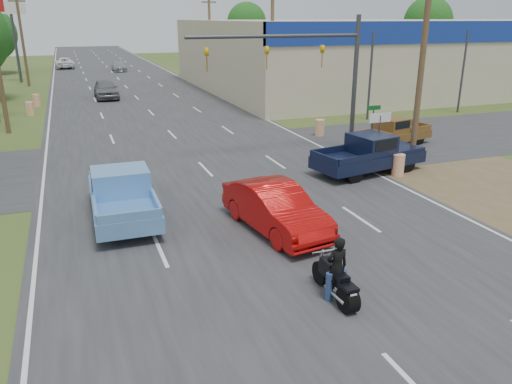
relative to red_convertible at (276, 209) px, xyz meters
name	(u,v)px	position (x,y,z in m)	size (l,w,h in m)	color
main_road	(137,98)	(-0.36, 31.82, -0.79)	(15.00, 180.00, 0.02)	#2D2D30
cross_road	(195,159)	(-0.36, 9.82, -0.79)	(120.00, 10.00, 0.02)	#2D2D30
dirt_verge	(481,181)	(10.64, 1.82, -0.79)	(8.00, 18.00, 0.01)	brown
big_box_store	(432,52)	(31.64, 31.75, 2.51)	(50.00, 28.10, 6.60)	#B7A88C
utility_pole_1	(423,53)	(9.14, 4.82, 4.52)	(2.00, 0.28, 10.00)	#4C3823
utility_pole_2	(272,38)	(9.14, 22.82, 4.52)	(2.00, 0.28, 10.00)	#4C3823
utility_pole_3	(210,32)	(9.14, 40.82, 4.52)	(2.00, 0.28, 10.00)	#4C3823
utility_pole_6	(21,33)	(-9.86, 43.82, 4.52)	(2.00, 0.28, 10.00)	#4C3823
tree_3	(428,21)	(54.64, 61.82, 5.40)	(8.40, 8.40, 10.40)	#422D19
tree_5	(247,22)	(29.64, 86.82, 5.09)	(7.98, 7.98, 9.88)	#422D19
barrel_0	(398,165)	(7.64, 3.82, -0.30)	(0.56, 0.56, 1.00)	orange
barrel_1	(320,128)	(8.04, 12.32, -0.30)	(0.56, 0.56, 1.00)	orange
barrel_2	(30,109)	(-8.86, 25.82, -0.30)	(0.56, 0.56, 1.00)	orange
barrel_3	(37,100)	(-8.56, 29.82, -0.30)	(0.56, 0.56, 1.00)	orange
pole_sign_left_far	(11,14)	(-10.86, 47.82, 6.37)	(3.00, 0.35, 9.20)	#3F3F44
lane_sign	(379,126)	(7.84, 5.82, 1.10)	(1.20, 0.08, 2.52)	#3F3F44
street_name_sign	(372,125)	(8.44, 7.32, 0.81)	(0.80, 0.08, 2.61)	#3F3F44
signal_mast	(310,61)	(5.47, 8.82, 4.00)	(9.12, 0.40, 7.00)	#3F3F44
red_convertible	(276,209)	(0.00, 0.00, 0.00)	(1.69, 4.85, 1.60)	#B00908
motorcycle	(337,284)	(-0.24, -4.65, -0.32)	(0.65, 2.11, 1.07)	black
rider	(337,271)	(-0.25, -4.60, 0.02)	(0.60, 0.39, 1.65)	black
blue_pickup	(122,193)	(-4.69, 3.07, 0.12)	(2.20, 5.52, 1.82)	black
navy_pickup	(371,153)	(6.77, 4.77, 0.10)	(5.66, 2.99, 1.78)	black
brown_pickup	(390,132)	(10.60, 8.77, 0.00)	(5.02, 2.81, 1.57)	black
distant_car_grey	(106,89)	(-2.91, 32.28, 0.03)	(1.96, 4.86, 1.66)	slate
distant_car_silver	(119,66)	(0.71, 56.67, -0.17)	(1.76, 4.32, 1.25)	#9D9EA2
distant_car_white	(64,63)	(-6.14, 63.43, -0.06)	(2.44, 5.29, 1.47)	white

